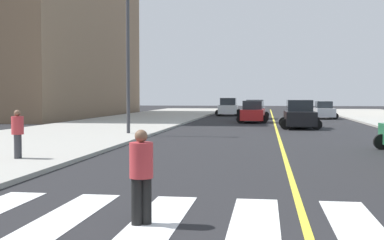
{
  "coord_description": "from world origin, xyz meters",
  "views": [
    {
      "loc": [
        -0.71,
        -5.41,
        2.33
      ],
      "look_at": [
        -5.23,
        25.74,
        0.81
      ],
      "focal_mm": 47.89,
      "sensor_mm": 36.0,
      "label": 1
    }
  ],
  "objects_px": {
    "pedestrian_crossing": "(141,173)",
    "car_gray_seventh": "(255,110)",
    "pedestrian_walking_west": "(18,132)",
    "street_lamp": "(128,49)",
    "car_white_nearest": "(228,107)",
    "car_red_third": "(253,112)",
    "car_silver_sixth": "(324,111)",
    "car_black_second": "(300,115)"
  },
  "relations": [
    {
      "from": "car_silver_sixth",
      "to": "pedestrian_crossing",
      "type": "height_order",
      "value": "car_silver_sixth"
    },
    {
      "from": "car_white_nearest",
      "to": "pedestrian_walking_west",
      "type": "height_order",
      "value": "car_white_nearest"
    },
    {
      "from": "car_gray_seventh",
      "to": "pedestrian_walking_west",
      "type": "bearing_deg",
      "value": -99.77
    },
    {
      "from": "car_white_nearest",
      "to": "street_lamp",
      "type": "relative_size",
      "value": 0.55
    },
    {
      "from": "car_white_nearest",
      "to": "pedestrian_walking_west",
      "type": "bearing_deg",
      "value": -96.1
    },
    {
      "from": "car_red_third",
      "to": "street_lamp",
      "type": "bearing_deg",
      "value": -111.92
    },
    {
      "from": "pedestrian_crossing",
      "to": "street_lamp",
      "type": "height_order",
      "value": "street_lamp"
    },
    {
      "from": "car_gray_seventh",
      "to": "pedestrian_crossing",
      "type": "relative_size",
      "value": 2.52
    },
    {
      "from": "pedestrian_walking_west",
      "to": "street_lamp",
      "type": "height_order",
      "value": "street_lamp"
    },
    {
      "from": "car_gray_seventh",
      "to": "pedestrian_walking_west",
      "type": "distance_m",
      "value": 35.39
    },
    {
      "from": "car_black_second",
      "to": "street_lamp",
      "type": "bearing_deg",
      "value": 37.74
    },
    {
      "from": "car_black_second",
      "to": "car_silver_sixth",
      "type": "xyz_separation_m",
      "value": [
        3.36,
        15.56,
        -0.12
      ]
    },
    {
      "from": "car_black_second",
      "to": "car_red_third",
      "type": "xyz_separation_m",
      "value": [
        -3.45,
        7.35,
        -0.06
      ]
    },
    {
      "from": "pedestrian_crossing",
      "to": "pedestrian_walking_west",
      "type": "height_order",
      "value": "pedestrian_walking_west"
    },
    {
      "from": "car_black_second",
      "to": "pedestrian_crossing",
      "type": "xyz_separation_m",
      "value": [
        -4.54,
        -27.83,
        0.01
      ]
    },
    {
      "from": "car_silver_sixth",
      "to": "car_gray_seventh",
      "type": "bearing_deg",
      "value": 7.12
    },
    {
      "from": "car_silver_sixth",
      "to": "pedestrian_crossing",
      "type": "bearing_deg",
      "value": 77.7
    },
    {
      "from": "car_black_second",
      "to": "street_lamp",
      "type": "xyz_separation_m",
      "value": [
        -10.21,
        -8.05,
        4.03
      ]
    },
    {
      "from": "car_red_third",
      "to": "pedestrian_walking_west",
      "type": "height_order",
      "value": "car_red_third"
    },
    {
      "from": "pedestrian_crossing",
      "to": "car_gray_seventh",
      "type": "bearing_deg",
      "value": -121.17
    },
    {
      "from": "car_white_nearest",
      "to": "car_red_third",
      "type": "relative_size",
      "value": 1.08
    },
    {
      "from": "car_white_nearest",
      "to": "pedestrian_crossing",
      "type": "relative_size",
      "value": 2.66
    },
    {
      "from": "street_lamp",
      "to": "car_white_nearest",
      "type": "bearing_deg",
      "value": 83.21
    },
    {
      "from": "pedestrian_crossing",
      "to": "car_black_second",
      "type": "bearing_deg",
      "value": -128.91
    },
    {
      "from": "pedestrian_crossing",
      "to": "pedestrian_walking_west",
      "type": "relative_size",
      "value": 1.02
    },
    {
      "from": "car_red_third",
      "to": "pedestrian_walking_west",
      "type": "bearing_deg",
      "value": -103.27
    },
    {
      "from": "car_white_nearest",
      "to": "street_lamp",
      "type": "bearing_deg",
      "value": -97.2
    },
    {
      "from": "pedestrian_walking_west",
      "to": "car_white_nearest",
      "type": "bearing_deg",
      "value": 170.91
    },
    {
      "from": "pedestrian_crossing",
      "to": "car_white_nearest",
      "type": "bearing_deg",
      "value": -117.24
    },
    {
      "from": "car_white_nearest",
      "to": "pedestrian_crossing",
      "type": "bearing_deg",
      "value": -88.02
    },
    {
      "from": "pedestrian_crossing",
      "to": "street_lamp",
      "type": "distance_m",
      "value": 20.96
    },
    {
      "from": "car_black_second",
      "to": "car_silver_sixth",
      "type": "height_order",
      "value": "car_black_second"
    },
    {
      "from": "pedestrian_walking_west",
      "to": "street_lamp",
      "type": "relative_size",
      "value": 0.2
    },
    {
      "from": "car_red_third",
      "to": "pedestrian_crossing",
      "type": "height_order",
      "value": "car_red_third"
    },
    {
      "from": "car_black_second",
      "to": "car_gray_seventh",
      "type": "relative_size",
      "value": 1.04
    },
    {
      "from": "car_red_third",
      "to": "pedestrian_crossing",
      "type": "distance_m",
      "value": 35.2
    },
    {
      "from": "car_black_second",
      "to": "car_red_third",
      "type": "height_order",
      "value": "car_black_second"
    },
    {
      "from": "car_silver_sixth",
      "to": "car_red_third",
      "type": "bearing_deg",
      "value": 48.3
    },
    {
      "from": "car_white_nearest",
      "to": "car_red_third",
      "type": "distance_m",
      "value": 15.03
    },
    {
      "from": "pedestrian_crossing",
      "to": "pedestrian_walking_west",
      "type": "xyz_separation_m",
      "value": [
        -6.29,
        7.7,
        0.13
      ]
    },
    {
      "from": "car_red_third",
      "to": "pedestrian_walking_west",
      "type": "xyz_separation_m",
      "value": [
        -7.38,
        -27.48,
        0.2
      ]
    },
    {
      "from": "car_white_nearest",
      "to": "street_lamp",
      "type": "distance_m",
      "value": 30.57
    }
  ]
}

